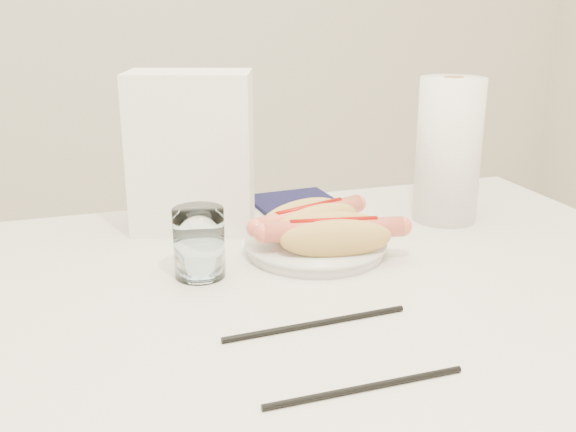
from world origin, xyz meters
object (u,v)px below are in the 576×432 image
object	(u,v)px
hotdog_right	(334,235)
paper_towel_roll	(448,150)
water_glass	(199,243)
napkin_box	(192,153)
hotdog_left	(309,220)
table	(289,324)
plate	(316,248)

from	to	relation	value
hotdog_right	paper_towel_roll	xyz separation A→B (m)	(0.26, 0.13, 0.08)
hotdog_right	water_glass	xyz separation A→B (m)	(-0.19, 0.01, 0.01)
napkin_box	hotdog_right	bearing A→B (deg)	-34.06
hotdog_left	water_glass	world-z (taller)	water_glass
hotdog_right	table	bearing A→B (deg)	-138.42
plate	hotdog_left	xyz separation A→B (m)	(0.00, 0.03, 0.03)
paper_towel_roll	hotdog_left	bearing A→B (deg)	-168.56
hotdog_left	paper_towel_roll	world-z (taller)	paper_towel_roll
table	hotdog_right	size ratio (longest dim) A/B	5.91
table	paper_towel_roll	world-z (taller)	paper_towel_roll
napkin_box	paper_towel_roll	distance (m)	0.43
water_glass	napkin_box	xyz separation A→B (m)	(0.03, 0.20, 0.08)
hotdog_right	water_glass	world-z (taller)	water_glass
plate	paper_towel_roll	bearing A→B (deg)	17.40
table	plate	bearing A→B (deg)	52.68
hotdog_right	water_glass	distance (m)	0.19
plate	hotdog_left	bearing A→B (deg)	89.05
napkin_box	paper_towel_roll	xyz separation A→B (m)	(0.42, -0.09, -0.01)
plate	paper_towel_roll	world-z (taller)	paper_towel_roll
hotdog_left	hotdog_right	xyz separation A→B (m)	(0.01, -0.08, 0.00)
hotdog_left	water_glass	distance (m)	0.19
hotdog_left	hotdog_right	distance (m)	0.08
water_glass	hotdog_left	bearing A→B (deg)	18.78
hotdog_right	hotdog_left	bearing A→B (deg)	107.57
table	paper_towel_roll	distance (m)	0.43
hotdog_right	paper_towel_roll	bearing A→B (deg)	36.73
plate	paper_towel_roll	distance (m)	0.30
hotdog_right	napkin_box	bearing A→B (deg)	137.17
hotdog_left	napkin_box	world-z (taller)	napkin_box
hotdog_right	napkin_box	size ratio (longest dim) A/B	0.79
hotdog_left	water_glass	xyz separation A→B (m)	(-0.18, -0.06, 0.01)
plate	hotdog_right	xyz separation A→B (m)	(0.01, -0.05, 0.03)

